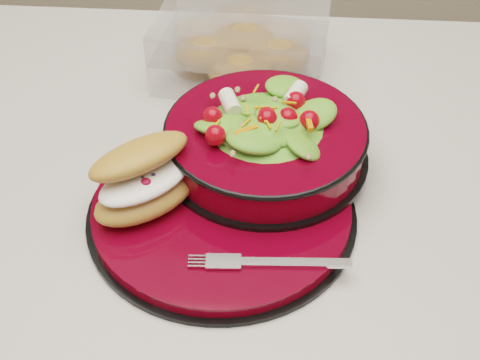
# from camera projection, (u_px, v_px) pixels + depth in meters

# --- Properties ---
(island_counter) EXTENTS (1.24, 0.74, 0.90)m
(island_counter) POSITION_uv_depth(u_px,v_px,m) (286.00, 351.00, 1.16)
(island_counter) COLOR white
(island_counter) RESTS_ON ground
(dinner_plate) EXTENTS (0.32, 0.32, 0.02)m
(dinner_plate) POSITION_uv_depth(u_px,v_px,m) (222.00, 210.00, 0.78)
(dinner_plate) COLOR black
(dinner_plate) RESTS_ON island_counter
(salad_bowl) EXTENTS (0.26, 0.26, 0.11)m
(salad_bowl) POSITION_uv_depth(u_px,v_px,m) (266.00, 133.00, 0.81)
(salad_bowl) COLOR black
(salad_bowl) RESTS_ON dinner_plate
(croissant) EXTENTS (0.14, 0.15, 0.08)m
(croissant) POSITION_uv_depth(u_px,v_px,m) (145.00, 179.00, 0.75)
(croissant) COLOR #C87C3D
(croissant) RESTS_ON dinner_plate
(fork) EXTENTS (0.15, 0.02, 0.00)m
(fork) POSITION_uv_depth(u_px,v_px,m) (273.00, 262.00, 0.70)
(fork) COLOR silver
(fork) RESTS_ON dinner_plate
(pastry_box) EXTENTS (0.26, 0.20, 0.09)m
(pastry_box) POSITION_uv_depth(u_px,v_px,m) (242.00, 47.00, 0.98)
(pastry_box) COLOR white
(pastry_box) RESTS_ON island_counter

